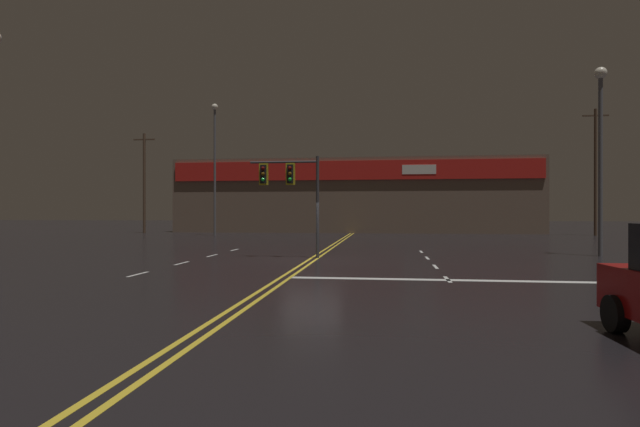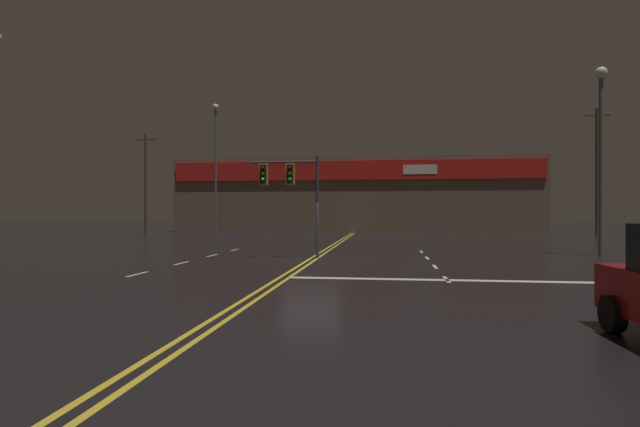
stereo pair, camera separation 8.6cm
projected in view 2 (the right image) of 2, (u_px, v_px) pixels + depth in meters
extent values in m
plane|color=black|center=(311.00, 261.00, 21.26)|extent=(200.00, 200.00, 0.00)
cube|color=gold|center=(307.00, 260.00, 21.28)|extent=(0.12, 60.00, 0.01)
cube|color=gold|center=(314.00, 260.00, 21.24)|extent=(0.12, 60.00, 0.01)
cube|color=silver|center=(137.00, 274.00, 16.56)|extent=(0.12, 1.40, 0.01)
cube|color=silver|center=(181.00, 263.00, 20.13)|extent=(0.12, 1.40, 0.01)
cube|color=silver|center=(212.00, 255.00, 23.70)|extent=(0.12, 1.40, 0.01)
cube|color=silver|center=(235.00, 250.00, 27.27)|extent=(0.12, 1.40, 0.01)
cube|color=silver|center=(447.00, 279.00, 15.25)|extent=(0.12, 1.40, 0.01)
cube|color=silver|center=(435.00, 267.00, 18.82)|extent=(0.12, 1.40, 0.01)
cube|color=silver|center=(427.00, 258.00, 22.39)|extent=(0.12, 1.40, 0.01)
cube|color=silver|center=(421.00, 252.00, 25.96)|extent=(0.12, 1.40, 0.01)
cube|color=silver|center=(447.00, 280.00, 15.10)|extent=(9.64, 0.40, 0.01)
cylinder|color=#38383D|center=(317.00, 207.00, 22.37)|extent=(0.14, 0.14, 4.58)
cylinder|color=#38383D|center=(284.00, 162.00, 22.57)|extent=(3.10, 0.10, 0.10)
cube|color=black|center=(290.00, 174.00, 22.53)|extent=(0.28, 0.24, 0.84)
cube|color=gold|center=(290.00, 174.00, 22.53)|extent=(0.42, 0.08, 0.99)
sphere|color=#500705|center=(290.00, 168.00, 22.37)|extent=(0.17, 0.17, 0.17)
sphere|color=#543707|center=(290.00, 174.00, 22.37)|extent=(0.17, 0.17, 0.17)
sphere|color=green|center=(290.00, 179.00, 22.37)|extent=(0.17, 0.17, 0.17)
cube|color=black|center=(264.00, 174.00, 22.69)|extent=(0.28, 0.24, 0.84)
cube|color=gold|center=(264.00, 174.00, 22.69)|extent=(0.42, 0.08, 0.99)
sphere|color=#500705|center=(263.00, 168.00, 22.53)|extent=(0.17, 0.17, 0.17)
sphere|color=#543707|center=(263.00, 174.00, 22.53)|extent=(0.17, 0.17, 0.17)
sphere|color=green|center=(263.00, 180.00, 22.53)|extent=(0.17, 0.17, 0.17)
cylinder|color=#59595E|center=(601.00, 166.00, 23.31)|extent=(0.20, 0.20, 8.42)
sphere|color=silver|center=(601.00, 73.00, 23.30)|extent=(0.56, 0.56, 0.56)
cylinder|color=#59595E|center=(216.00, 172.00, 43.98)|extent=(0.20, 0.20, 11.19)
sphere|color=silver|center=(216.00, 107.00, 43.96)|extent=(0.56, 0.56, 0.56)
cylinder|color=black|center=(612.00, 314.00, 8.53)|extent=(0.24, 0.65, 0.64)
cube|color=brown|center=(356.00, 197.00, 53.60)|extent=(36.75, 10.00, 7.47)
cube|color=red|center=(353.00, 170.00, 48.54)|extent=(36.02, 0.20, 1.87)
cube|color=white|center=(420.00, 169.00, 47.65)|extent=(3.20, 0.16, 0.90)
cylinder|color=#4C3828|center=(145.00, 183.00, 49.50)|extent=(0.26, 0.26, 9.88)
cube|color=#4C3828|center=(145.00, 140.00, 49.49)|extent=(2.20, 0.12, 0.12)
cylinder|color=#4C3828|center=(597.00, 172.00, 44.00)|extent=(0.26, 0.26, 11.22)
cube|color=#4C3828|center=(597.00, 115.00, 43.99)|extent=(2.20, 0.12, 0.12)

